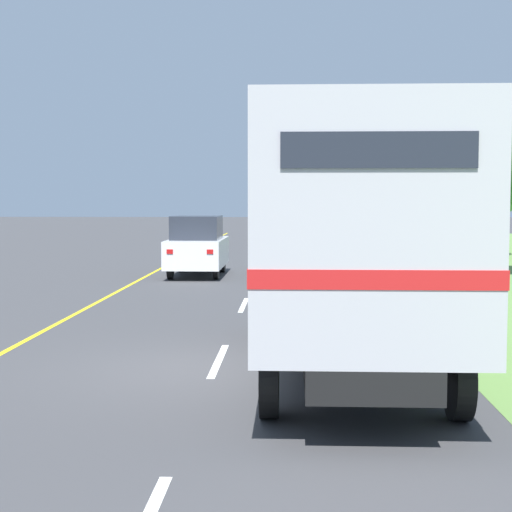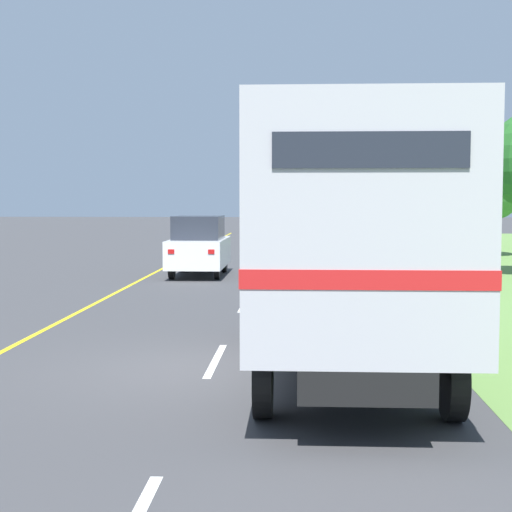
% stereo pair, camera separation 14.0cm
% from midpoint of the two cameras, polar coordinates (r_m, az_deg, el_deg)
% --- Properties ---
extents(ground_plane, '(200.00, 200.00, 0.00)m').
position_cam_midpoint_polar(ground_plane, '(12.15, -2.90, -8.14)').
color(ground_plane, '#3D3D3F').
extents(edge_line_yellow, '(0.12, 64.31, 0.01)m').
position_cam_midpoint_polar(edge_line_yellow, '(27.72, -7.25, -1.21)').
color(edge_line_yellow, yellow).
rests_on(edge_line_yellow, ground).
extents(centre_dash_near, '(0.12, 2.60, 0.01)m').
position_cam_midpoint_polar(centre_dash_near, '(12.71, -2.63, -7.58)').
color(centre_dash_near, white).
rests_on(centre_dash_near, ground).
extents(centre_dash_mid_a, '(0.12, 2.60, 0.01)m').
position_cam_midpoint_polar(centre_dash_mid_a, '(19.20, -0.69, -3.57)').
color(centre_dash_mid_a, white).
rests_on(centre_dash_mid_a, ground).
extents(centre_dash_mid_b, '(0.12, 2.60, 0.01)m').
position_cam_midpoint_polar(centre_dash_mid_b, '(25.74, 0.26, -1.59)').
color(centre_dash_mid_b, white).
rests_on(centre_dash_mid_b, ground).
extents(centre_dash_far, '(0.12, 2.60, 0.01)m').
position_cam_midpoint_polar(centre_dash_far, '(32.31, 0.82, -0.42)').
color(centre_dash_far, white).
rests_on(centre_dash_far, ground).
extents(centre_dash_farthest, '(0.12, 2.60, 0.01)m').
position_cam_midpoint_polar(centre_dash_farthest, '(38.89, 1.19, 0.36)').
color(centre_dash_farthest, white).
rests_on(centre_dash_farthest, ground).
extents(horse_trailer_truck, '(2.60, 8.10, 3.71)m').
position_cam_midpoint_polar(horse_trailer_truck, '(11.54, 6.91, 1.47)').
color(horse_trailer_truck, black).
rests_on(horse_trailer_truck, ground).
extents(lead_car_white, '(1.80, 4.06, 2.03)m').
position_cam_midpoint_polar(lead_car_white, '(26.44, -4.01, 0.74)').
color(lead_car_white, black).
rests_on(lead_car_white, ground).
extents(highway_sign, '(2.01, 0.09, 2.83)m').
position_cam_midpoint_polar(highway_sign, '(21.08, 15.00, 1.96)').
color(highway_sign, '#9E9EA3').
rests_on(highway_sign, ground).
extents(roadside_tree_mid, '(3.49, 3.49, 5.07)m').
position_cam_midpoint_polar(roadside_tree_mid, '(36.79, 16.59, 5.14)').
color(roadside_tree_mid, brown).
rests_on(roadside_tree_mid, ground).
extents(roadside_tree_far, '(3.21, 3.21, 5.26)m').
position_cam_midpoint_polar(roadside_tree_far, '(43.91, 13.29, 5.43)').
color(roadside_tree_far, brown).
rests_on(roadside_tree_far, ground).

